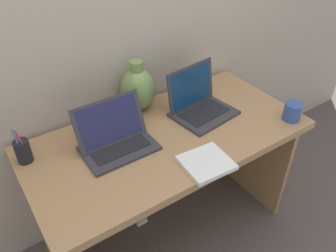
{
  "coord_description": "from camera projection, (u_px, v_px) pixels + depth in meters",
  "views": [
    {
      "loc": [
        -0.74,
        -1.09,
        1.77
      ],
      "look_at": [
        0.0,
        0.0,
        0.8
      ],
      "focal_mm": 36.32,
      "sensor_mm": 36.0,
      "label": 1
    }
  ],
  "objects": [
    {
      "name": "laptop_right",
      "position": [
        198.0,
        101.0,
        1.79
      ],
      "size": [
        0.34,
        0.29,
        0.24
      ],
      "color": "#333338",
      "rests_on": "desk"
    },
    {
      "name": "back_wall",
      "position": [
        124.0,
        22.0,
        1.65
      ],
      "size": [
        4.4,
        0.04,
        2.4
      ],
      "primitive_type": "cube",
      "color": "#BCAD99",
      "rests_on": "ground"
    },
    {
      "name": "coffee_mug",
      "position": [
        293.0,
        111.0,
        1.74
      ],
      "size": [
        0.13,
        0.09,
        0.09
      ],
      "color": "#335199",
      "rests_on": "desk"
    },
    {
      "name": "power_brick",
      "position": [
        140.0,
        219.0,
        2.16
      ],
      "size": [
        0.07,
        0.07,
        0.03
      ],
      "primitive_type": "cube",
      "color": "white",
      "rests_on": "ground"
    },
    {
      "name": "laptop_left",
      "position": [
        115.0,
        136.0,
        1.56
      ],
      "size": [
        0.33,
        0.23,
        0.22
      ],
      "color": "#333338",
      "rests_on": "desk"
    },
    {
      "name": "pen_cup",
      "position": [
        23.0,
        151.0,
        1.48
      ],
      "size": [
        0.07,
        0.07,
        0.18
      ],
      "color": "black",
      "rests_on": "desk"
    },
    {
      "name": "ground_plane",
      "position": [
        168.0,
        230.0,
        2.11
      ],
      "size": [
        6.0,
        6.0,
        0.0
      ],
      "primitive_type": "plane",
      "color": "#564C47"
    },
    {
      "name": "desk",
      "position": [
        168.0,
        160.0,
        1.76
      ],
      "size": [
        1.38,
        0.69,
        0.75
      ],
      "color": "#AD7F51",
      "rests_on": "ground"
    },
    {
      "name": "notebook_stack",
      "position": [
        206.0,
        163.0,
        1.48
      ],
      "size": [
        0.22,
        0.21,
        0.02
      ],
      "primitive_type": "cube",
      "rotation": [
        0.0,
        0.0,
        -0.08
      ],
      "color": "white",
      "rests_on": "desk"
    },
    {
      "name": "green_vase",
      "position": [
        138.0,
        89.0,
        1.78
      ],
      "size": [
        0.19,
        0.19,
        0.28
      ],
      "color": "#75934C",
      "rests_on": "desk"
    }
  ]
}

